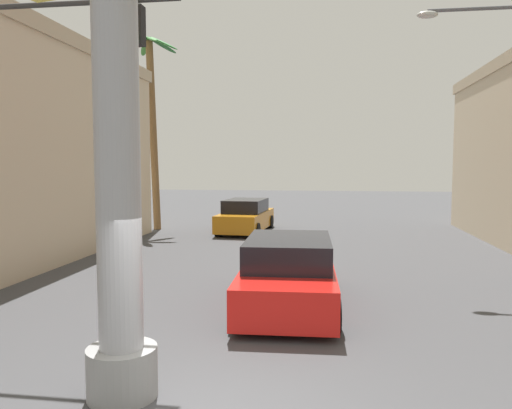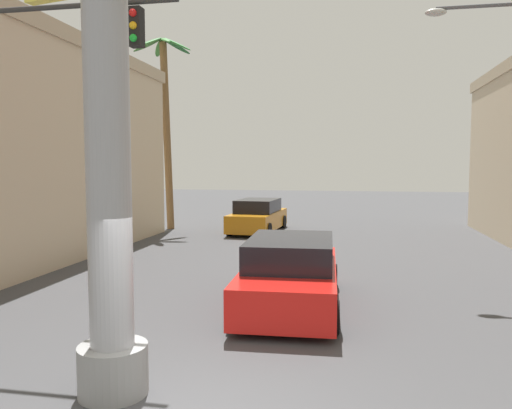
{
  "view_description": "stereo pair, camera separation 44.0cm",
  "coord_description": "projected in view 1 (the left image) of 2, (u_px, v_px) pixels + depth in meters",
  "views": [
    {
      "loc": [
        1.49,
        -5.67,
        3.21
      ],
      "look_at": [
        0.0,
        4.4,
        2.4
      ],
      "focal_mm": 35.0,
      "sensor_mm": 36.0,
      "label": 1
    },
    {
      "loc": [
        1.92,
        -5.6,
        3.21
      ],
      "look_at": [
        0.0,
        4.4,
        2.4
      ],
      "focal_mm": 35.0,
      "sensor_mm": 36.0,
      "label": 2
    }
  ],
  "objects": [
    {
      "name": "ground_plane",
      "position": [
        282.0,
        265.0,
        15.93
      ],
      "size": [
        92.19,
        92.19,
        0.0
      ],
      "primitive_type": "plane",
      "color": "#424244"
    },
    {
      "name": "street_lamp",
      "position": [
        505.0,
        115.0,
        13.3
      ],
      "size": [
        2.88,
        0.28,
        7.48
      ],
      "color": "#59595E",
      "rests_on": "ground"
    },
    {
      "name": "car_lead",
      "position": [
        289.0,
        274.0,
        11.35
      ],
      "size": [
        2.32,
        5.11,
        1.56
      ],
      "color": "black",
      "rests_on": "ground"
    },
    {
      "name": "car_far",
      "position": [
        246.0,
        216.0,
        23.88
      ],
      "size": [
        2.26,
        4.9,
        1.56
      ],
      "color": "black",
      "rests_on": "ground"
    },
    {
      "name": "palm_tree_far_left",
      "position": [
        152.0,
        112.0,
        24.44
      ],
      "size": [
        3.14,
        2.93,
        9.43
      ],
      "color": "brown",
      "rests_on": "ground"
    }
  ]
}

